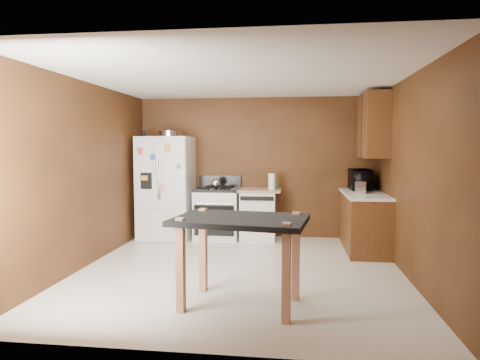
% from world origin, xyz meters
% --- Properties ---
extents(floor, '(4.50, 4.50, 0.00)m').
position_xyz_m(floor, '(0.00, 0.00, 0.00)').
color(floor, silver).
rests_on(floor, ground).
extents(ceiling, '(4.50, 4.50, 0.00)m').
position_xyz_m(ceiling, '(0.00, 0.00, 2.50)').
color(ceiling, white).
rests_on(ceiling, ground).
extents(wall_back, '(4.20, 0.00, 4.20)m').
position_xyz_m(wall_back, '(0.00, 2.25, 1.25)').
color(wall_back, '#572F17').
rests_on(wall_back, ground).
extents(wall_front, '(4.20, 0.00, 4.20)m').
position_xyz_m(wall_front, '(0.00, -2.25, 1.25)').
color(wall_front, '#572F17').
rests_on(wall_front, ground).
extents(wall_left, '(0.00, 4.50, 4.50)m').
position_xyz_m(wall_left, '(-2.10, 0.00, 1.25)').
color(wall_left, '#572F17').
rests_on(wall_left, ground).
extents(wall_right, '(0.00, 4.50, 4.50)m').
position_xyz_m(wall_right, '(2.10, 0.00, 1.25)').
color(wall_right, '#572F17').
rests_on(wall_right, ground).
extents(roasting_pan, '(0.40, 0.40, 0.10)m').
position_xyz_m(roasting_pan, '(-1.48, 1.91, 1.85)').
color(roasting_pan, silver).
rests_on(roasting_pan, refrigerator).
extents(pen_cup, '(0.07, 0.07, 0.11)m').
position_xyz_m(pen_cup, '(-1.90, 1.74, 1.85)').
color(pen_cup, black).
rests_on(pen_cup, refrigerator).
extents(kettle, '(0.18, 0.18, 0.18)m').
position_xyz_m(kettle, '(-0.65, 1.81, 0.99)').
color(kettle, silver).
rests_on(kettle, gas_range).
extents(paper_towel, '(0.15, 0.15, 0.28)m').
position_xyz_m(paper_towel, '(0.32, 1.87, 1.03)').
color(paper_towel, white).
rests_on(paper_towel, dishwasher).
extents(green_canister, '(0.11, 0.11, 0.10)m').
position_xyz_m(green_canister, '(0.38, 2.03, 0.94)').
color(green_canister, green).
rests_on(green_canister, dishwasher).
extents(toaster, '(0.22, 0.29, 0.19)m').
position_xyz_m(toaster, '(1.74, 1.40, 1.00)').
color(toaster, silver).
rests_on(toaster, right_cabinets).
extents(microwave, '(0.42, 0.59, 0.32)m').
position_xyz_m(microwave, '(1.80, 1.90, 1.06)').
color(microwave, black).
rests_on(microwave, right_cabinets).
extents(refrigerator, '(0.90, 0.80, 1.80)m').
position_xyz_m(refrigerator, '(-1.55, 1.86, 0.90)').
color(refrigerator, white).
rests_on(refrigerator, ground).
extents(gas_range, '(0.76, 0.68, 1.10)m').
position_xyz_m(gas_range, '(-0.64, 1.92, 0.46)').
color(gas_range, white).
rests_on(gas_range, ground).
extents(dishwasher, '(0.78, 0.63, 0.89)m').
position_xyz_m(dishwasher, '(0.08, 1.95, 0.45)').
color(dishwasher, white).
rests_on(dishwasher, ground).
extents(right_cabinets, '(0.63, 1.58, 2.45)m').
position_xyz_m(right_cabinets, '(1.84, 1.48, 0.91)').
color(right_cabinets, brown).
rests_on(right_cabinets, ground).
extents(island, '(1.42, 1.05, 0.94)m').
position_xyz_m(island, '(0.16, -1.19, 0.78)').
color(island, black).
rests_on(island, ground).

